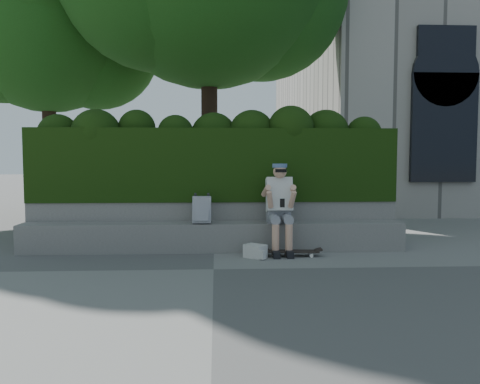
{
  "coord_description": "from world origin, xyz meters",
  "views": [
    {
      "loc": [
        0.04,
        -6.07,
        1.45
      ],
      "look_at": [
        0.4,
        1.0,
        0.95
      ],
      "focal_mm": 35.0,
      "sensor_mm": 36.0,
      "label": 1
    }
  ],
  "objects": [
    {
      "name": "bench_ledge",
      "position": [
        0.0,
        1.25,
        0.23
      ],
      "size": [
        6.0,
        0.45,
        0.45
      ],
      "primitive_type": "cube",
      "color": "gray",
      "rests_on": "ground"
    },
    {
      "name": "skateboard",
      "position": [
        1.17,
        0.78,
        0.07
      ],
      "size": [
        0.79,
        0.24,
        0.08
      ],
      "rotation": [
        0.0,
        0.0,
        -0.06
      ],
      "color": "black",
      "rests_on": "ground"
    },
    {
      "name": "ground",
      "position": [
        0.0,
        0.0,
        0.0
      ],
      "size": [
        80.0,
        80.0,
        0.0
      ],
      "primitive_type": "plane",
      "color": "slate",
      "rests_on": "ground"
    },
    {
      "name": "backpack_plaid",
      "position": [
        -0.18,
        1.15,
        0.66
      ],
      "size": [
        0.29,
        0.16,
        0.42
      ],
      "primitive_type": "cube",
      "rotation": [
        0.0,
        0.0,
        -0.03
      ],
      "color": "silver",
      "rests_on": "bench_ledge"
    },
    {
      "name": "backpack_ground",
      "position": [
        0.61,
        0.7,
        0.1
      ],
      "size": [
        0.37,
        0.36,
        0.19
      ],
      "primitive_type": "cube",
      "rotation": [
        0.0,
        0.0,
        -0.7
      ],
      "color": "beige",
      "rests_on": "ground"
    },
    {
      "name": "person",
      "position": [
        1.02,
        1.07,
        0.75
      ],
      "size": [
        0.4,
        0.76,
        1.38
      ],
      "color": "gray",
      "rests_on": "ground"
    },
    {
      "name": "planter_wall",
      "position": [
        0.0,
        1.73,
        0.38
      ],
      "size": [
        6.0,
        0.5,
        0.75
      ],
      "primitive_type": "cube",
      "color": "gray",
      "rests_on": "ground"
    },
    {
      "name": "tree_right",
      "position": [
        -4.13,
        5.96,
        4.86
      ],
      "size": [
        4.5,
        4.5,
        7.12
      ],
      "rotation": [
        0.0,
        0.0,
        -0.43
      ],
      "color": "black",
      "rests_on": "ground"
    },
    {
      "name": "hedge",
      "position": [
        0.0,
        1.95,
        1.35
      ],
      "size": [
        6.0,
        1.0,
        1.2
      ],
      "primitive_type": "cube",
      "color": "black",
      "rests_on": "planter_wall"
    }
  ]
}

